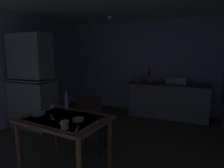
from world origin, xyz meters
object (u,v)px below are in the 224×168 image
serving_bowl_wide (78,120)px  hutch_cabinet (32,85)px  sink_basin (176,80)px  hand_pump (149,75)px  chair_far_side (91,123)px  dining_table (64,126)px  mixing_bowl_counter (138,80)px  glass_bottle (67,102)px  mug_tall (65,125)px

serving_bowl_wide → hutch_cabinet: bearing=148.7°
sink_basin → hand_pump: hand_pump is taller
sink_basin → chair_far_side: sink_basin is taller
hand_pump → dining_table: bearing=-98.3°
hutch_cabinet → hand_pump: (2.10, 1.88, 0.10)m
mixing_bowl_counter → dining_table: size_ratio=0.21×
hand_pump → glass_bottle: hand_pump is taller
hand_pump → dining_table: size_ratio=0.34×
mixing_bowl_counter → glass_bottle: 2.61m
dining_table → mug_tall: mug_tall is taller
hand_pump → mug_tall: size_ratio=4.35×
hand_pump → mug_tall: (-0.21, -3.30, -0.21)m
chair_far_side → mug_tall: (0.18, -0.91, 0.32)m
dining_table → glass_bottle: glass_bottle is taller
mug_tall → sink_basin: bearing=74.6°
chair_far_side → mug_tall: size_ratio=10.76×
sink_basin → serving_bowl_wide: (-0.89, -2.99, -0.15)m
hutch_cabinet → sink_basin: 3.33m
serving_bowl_wide → dining_table: bearing=172.1°
sink_basin → mug_tall: 3.37m
hutch_cabinet → hand_pump: hutch_cabinet is taller
chair_far_side → serving_bowl_wide: bearing=-74.4°
hutch_cabinet → chair_far_side: 1.83m
dining_table → mug_tall: bearing=-52.0°
dining_table → serving_bowl_wide: (0.23, -0.03, 0.12)m
hutch_cabinet → dining_table: hutch_cabinet is taller
sink_basin → chair_far_side: bearing=-114.6°
sink_basin → mug_tall: sink_basin is taller
hutch_cabinet → glass_bottle: 1.68m
chair_far_side → glass_bottle: (-0.24, -0.29, 0.38)m
dining_table → serving_bowl_wide: serving_bowl_wide is taller
hutch_cabinet → serving_bowl_wide: size_ratio=14.24×
hutch_cabinet → dining_table: 2.02m
hand_pump → mixing_bowl_counter: bearing=-160.9°
mixing_bowl_counter → serving_bowl_wide: 2.94m
hutch_cabinet → chair_far_side: bearing=-16.5°
hutch_cabinet → mug_tall: 2.36m
mixing_bowl_counter → mug_tall: size_ratio=2.72×
serving_bowl_wide → mug_tall: mug_tall is taller
hand_pump → mug_tall: bearing=-93.6°
chair_far_side → glass_bottle: size_ratio=3.50×
chair_far_side → glass_bottle: 0.54m
chair_far_side → serving_bowl_wide: 0.73m
hand_pump → serving_bowl_wide: (-0.21, -3.03, -0.24)m
mixing_bowl_counter → chair_far_side: bearing=-92.8°
hand_pump → chair_far_side: size_ratio=0.40×
sink_basin → serving_bowl_wide: 3.12m
mixing_bowl_counter → mug_tall: (0.07, -3.20, -0.08)m
mixing_bowl_counter → mug_tall: 3.20m
dining_table → hand_pump: bearing=81.7°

